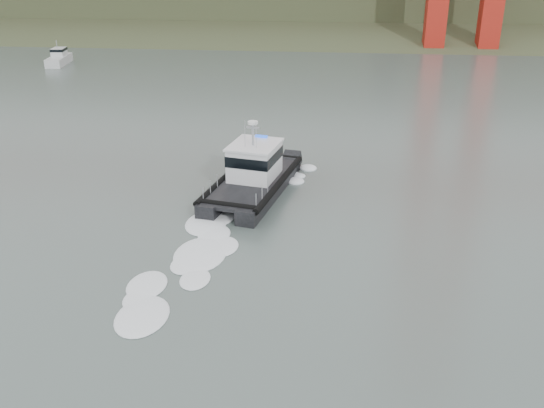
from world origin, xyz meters
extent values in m
plane|color=#485651|center=(0.00, 0.00, 0.00)|extent=(400.00, 400.00, 0.00)
cube|color=#354024|center=(0.00, 92.00, 0.00)|extent=(500.00, 44.72, 16.25)
cube|color=black|center=(-3.16, 15.71, 0.40)|extent=(3.30, 10.54, 1.15)
cube|color=black|center=(-0.64, 15.20, 0.40)|extent=(3.30, 10.54, 1.15)
cube|color=black|center=(-1.99, 14.99, 0.86)|extent=(5.54, 9.64, 0.24)
cube|color=silver|center=(-1.80, 15.92, 2.07)|extent=(3.49, 3.94, 2.20)
cube|color=black|center=(-1.80, 15.92, 2.47)|extent=(3.56, 4.00, 0.72)
cube|color=silver|center=(-1.80, 15.92, 3.24)|extent=(3.71, 4.16, 0.15)
cylinder|color=#9C9EA4|center=(-1.86, 15.64, 4.03)|extent=(0.15, 0.15, 1.72)
cylinder|color=white|center=(-1.86, 15.64, 4.84)|extent=(0.67, 0.67, 0.17)
cube|color=silver|center=(-34.17, 57.66, 0.51)|extent=(2.75, 6.27, 1.21)
cube|color=silver|center=(-34.24, 58.16, 1.52)|extent=(1.90, 2.61, 1.21)
cube|color=black|center=(-34.24, 58.16, 1.92)|extent=(1.96, 2.66, 0.35)
cylinder|color=#9C9EA4|center=(-34.17, 57.66, 2.63)|extent=(0.08, 0.08, 1.21)
camera|label=1|loc=(3.35, -21.98, 15.78)|focal=40.00mm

